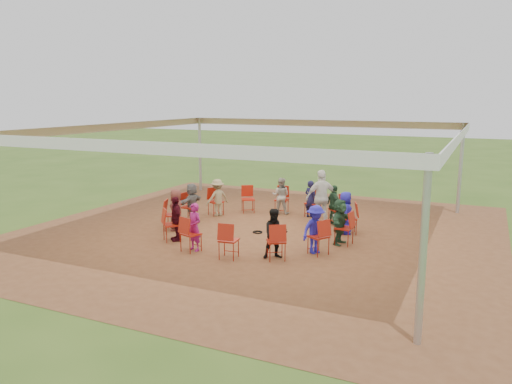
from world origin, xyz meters
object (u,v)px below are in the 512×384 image
at_px(person_seated_4, 217,198).
at_px(chair_0, 349,218).
at_px(chair_7, 172,215).
at_px(chair_11, 276,242).
at_px(person_seated_11, 340,222).
at_px(person_seated_3, 281,196).
at_px(person_seated_6, 176,210).
at_px(chair_9, 191,234).
at_px(person_seated_2, 311,199).
at_px(person_seated_1, 334,205).
at_px(cable_coil, 258,232).
at_px(person_seated_5, 192,203).
at_px(person_seated_7, 176,219).
at_px(chair_10, 229,240).
at_px(chair_4, 248,199).
at_px(laptop, 339,214).
at_px(person_seated_8, 194,227).
at_px(chair_1, 337,210).
at_px(chair_8, 172,225).
at_px(chair_12, 318,237).
at_px(chair_2, 313,203).
at_px(standing_person, 322,198).
at_px(chair_3, 282,200).
at_px(person_seated_10, 315,229).
at_px(chair_6, 189,207).
at_px(chair_13, 344,228).
at_px(person_seated_9, 275,234).
at_px(chair_5, 216,202).

bearing_deg(person_seated_4, chair_0, 116.38).
xyz_separation_m(chair_7, chair_11, (3.77, -1.23, 0.00)).
bearing_deg(chair_11, person_seated_11, 28.59).
relative_size(person_seated_3, person_seated_6, 1.00).
bearing_deg(chair_9, person_seated_2, 90.00).
distance_m(person_seated_1, cable_coil, 2.57).
bearing_deg(person_seated_5, person_seated_7, 25.71).
xyz_separation_m(chair_0, chair_10, (-2.04, -3.41, 0.00)).
bearing_deg(chair_10, chair_4, 102.86).
bearing_deg(laptop, person_seated_8, 116.67).
distance_m(person_seated_8, cable_coil, 2.38).
bearing_deg(person_seated_4, chair_1, 129.68).
relative_size(chair_8, chair_12, 1.00).
relative_size(chair_11, chair_12, 1.00).
xyz_separation_m(chair_2, person_seated_1, (0.89, -0.67, 0.16)).
xyz_separation_m(standing_person, cable_coil, (-1.36, -1.64, -0.83)).
relative_size(chair_9, person_seated_3, 0.75).
height_order(chair_3, person_seated_10, person_seated_10).
height_order(chair_1, person_seated_4, person_seated_4).
bearing_deg(chair_10, chair_9, 167.14).
xyz_separation_m(chair_12, person_seated_1, (-0.51, 3.05, 0.16)).
relative_size(person_seated_2, person_seated_5, 1.00).
xyz_separation_m(person_seated_3, person_seated_6, (-1.94, -3.25, 0.00)).
bearing_deg(chair_1, person_seated_8, 102.54).
bearing_deg(person_seated_1, standing_person, 79.18).
relative_size(chair_7, person_seated_5, 0.75).
relative_size(chair_3, chair_8, 1.00).
bearing_deg(person_seated_10, chair_1, 36.83).
distance_m(chair_6, laptop, 4.68).
distance_m(chair_11, chair_13, 2.20).
height_order(chair_0, person_seated_9, person_seated_9).
bearing_deg(chair_3, chair_12, 115.71).
xyz_separation_m(chair_5, chair_10, (2.52, -3.82, 0.00)).
bearing_deg(chair_8, person_seated_11, 64.95).
bearing_deg(chair_4, chair_5, 12.86).
xyz_separation_m(chair_2, person_seated_4, (-2.86, -1.17, 0.16)).
distance_m(cable_coil, laptop, 2.37).
height_order(person_seated_8, person_seated_10, same).
xyz_separation_m(person_seated_6, person_seated_11, (4.67, 0.63, 0.00)).
xyz_separation_m(chair_13, person_seated_5, (-4.94, 0.44, 0.16)).
bearing_deg(person_seated_10, chair_3, 63.62).
relative_size(person_seated_7, cable_coil, 3.93).
relative_size(person_seated_6, person_seated_7, 1.00).
distance_m(chair_1, chair_5, 3.97).
bearing_deg(person_seated_7, person_seated_10, 51.43).
xyz_separation_m(chair_7, chair_12, (4.55, -0.41, 0.00)).
distance_m(chair_6, person_seated_8, 3.10).
relative_size(chair_2, person_seated_7, 0.75).
xyz_separation_m(person_seated_7, person_seated_11, (4.08, 1.53, 0.00)).
bearing_deg(chair_1, person_seated_9, 127.47).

